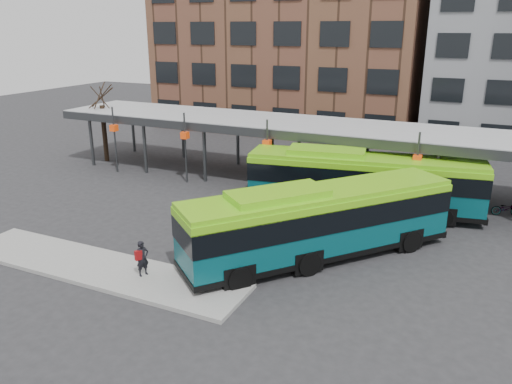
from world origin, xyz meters
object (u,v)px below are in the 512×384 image
object	(u,v)px
bus_rear	(362,180)
pedestrian	(142,258)
tree	(104,131)
bus_front	(319,220)

from	to	relation	value
bus_rear	pedestrian	distance (m)	13.65
tree	bus_front	size ratio (longest dim) A/B	0.48
bus_rear	bus_front	bearing A→B (deg)	-102.13
bus_rear	pedestrian	size ratio (longest dim) A/B	8.62
tree	pedestrian	size ratio (longest dim) A/B	3.63
bus_front	pedestrian	bearing A→B (deg)	170.06
bus_front	bus_rear	world-z (taller)	bus_rear
tree	bus_rear	xyz separation A→B (m)	(21.18, -2.80, -0.56)
bus_front	bus_rear	size ratio (longest dim) A/B	0.88
bus_front	pedestrian	world-z (taller)	bus_front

